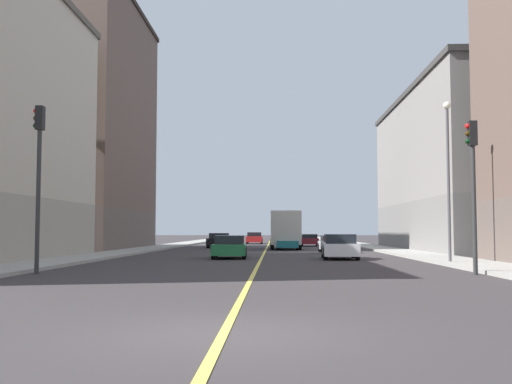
{
  "coord_description": "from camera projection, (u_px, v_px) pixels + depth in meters",
  "views": [
    {
      "loc": [
        0.8,
        -9.28,
        1.59
      ],
      "look_at": [
        -0.4,
        27.6,
        3.99
      ],
      "focal_mm": 41.74,
      "sensor_mm": 36.0,
      "label": 1
    }
  ],
  "objects": [
    {
      "name": "car_maroon",
      "position": [
        309.0,
        240.0,
        61.39
      ],
      "size": [
        1.91,
        4.01,
        1.23
      ],
      "color": "maroon",
      "rests_on": "ground"
    },
    {
      "name": "traffic_light_left_near",
      "position": [
        473.0,
        174.0,
        21.6
      ],
      "size": [
        0.4,
        0.32,
        5.59
      ],
      "color": "#2D2D2D",
      "rests_on": "ground"
    },
    {
      "name": "car_black",
      "position": [
        219.0,
        241.0,
        55.4
      ],
      "size": [
        1.99,
        4.47,
        1.36
      ],
      "color": "black",
      "rests_on": "ground"
    },
    {
      "name": "sidewalk_left",
      "position": [
        368.0,
        246.0,
        57.73
      ],
      "size": [
        2.89,
        168.0,
        0.15
      ],
      "primitive_type": "cube",
      "color": "#9E9B93",
      "rests_on": "ground"
    },
    {
      "name": "building_left_mid",
      "position": [
        458.0,
        171.0,
        47.94
      ],
      "size": [
        8.76,
        25.95,
        12.75
      ],
      "color": "slate",
      "rests_on": "ground"
    },
    {
      "name": "building_right_midblock",
      "position": [
        87.0,
        126.0,
        51.62
      ],
      "size": [
        8.76,
        18.44,
        21.36
      ],
      "color": "brown",
      "rests_on": "ground"
    },
    {
      "name": "ground_plane",
      "position": [
        224.0,
        334.0,
        9.18
      ],
      "size": [
        400.0,
        400.0,
        0.0
      ],
      "primitive_type": "plane",
      "color": "#353032",
      "rests_on": "ground"
    },
    {
      "name": "car_silver",
      "position": [
        333.0,
        244.0,
        43.41
      ],
      "size": [
        2.0,
        4.01,
        1.24
      ],
      "color": "silver",
      "rests_on": "ground"
    },
    {
      "name": "car_teal",
      "position": [
        288.0,
        242.0,
        49.63
      ],
      "size": [
        1.88,
        4.6,
        1.28
      ],
      "color": "#196670",
      "rests_on": "ground"
    },
    {
      "name": "car_red",
      "position": [
        255.0,
        238.0,
        71.95
      ],
      "size": [
        1.98,
        4.58,
        1.39
      ],
      "color": "red",
      "rests_on": "ground"
    },
    {
      "name": "street_lamp_left_near",
      "position": [
        448.0,
        165.0,
        28.18
      ],
      "size": [
        0.36,
        0.36,
        7.59
      ],
      "color": "#4C4C51",
      "rests_on": "ground"
    },
    {
      "name": "box_truck",
      "position": [
        286.0,
        229.0,
        51.04
      ],
      "size": [
        2.59,
        7.1,
        3.22
      ],
      "color": "navy",
      "rests_on": "ground"
    },
    {
      "name": "traffic_light_right_near",
      "position": [
        39.0,
        165.0,
        22.15
      ],
      "size": [
        0.4,
        0.32,
        6.26
      ],
      "color": "#2D2D2D",
      "rests_on": "ground"
    },
    {
      "name": "car_green",
      "position": [
        230.0,
        247.0,
        34.3
      ],
      "size": [
        2.06,
        4.44,
        1.31
      ],
      "color": "#1E6B38",
      "rests_on": "ground"
    },
    {
      "name": "lane_center_stripe",
      "position": [
        267.0,
        247.0,
        58.05
      ],
      "size": [
        0.16,
        154.0,
        0.01
      ],
      "primitive_type": "cube",
      "color": "#E5D14C",
      "rests_on": "ground"
    },
    {
      "name": "sidewalk_right",
      "position": [
        167.0,
        246.0,
        58.37
      ],
      "size": [
        2.89,
        168.0,
        0.15
      ],
      "primitive_type": "cube",
      "color": "#9E9B93",
      "rests_on": "ground"
    },
    {
      "name": "car_white",
      "position": [
        340.0,
        247.0,
        33.46
      ],
      "size": [
        2.11,
        4.48,
        1.39
      ],
      "color": "white",
      "rests_on": "ground"
    }
  ]
}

